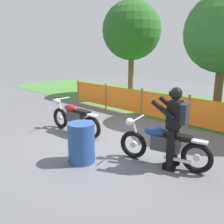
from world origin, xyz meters
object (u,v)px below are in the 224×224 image
at_px(motorcycle_trailing, 163,144).
at_px(rider_trailing, 174,124).
at_px(oil_drum, 81,143).
at_px(motorcycle_lead, 75,117).

relative_size(motorcycle_trailing, rider_trailing, 1.18).
xyz_separation_m(motorcycle_trailing, rider_trailing, (0.21, 0.06, 0.49)).
xyz_separation_m(motorcycle_trailing, oil_drum, (-1.34, -1.10, -0.03)).
relative_size(motorcycle_lead, oil_drum, 2.32).
height_order(motorcycle_trailing, oil_drum, motorcycle_trailing).
bearing_deg(oil_drum, rider_trailing, 36.63).
xyz_separation_m(rider_trailing, oil_drum, (-1.56, -1.16, -0.51)).
bearing_deg(rider_trailing, motorcycle_trailing, 0.51).
bearing_deg(motorcycle_lead, motorcycle_trailing, 177.42).
xyz_separation_m(motorcycle_lead, rider_trailing, (3.20, 0.08, 0.48)).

